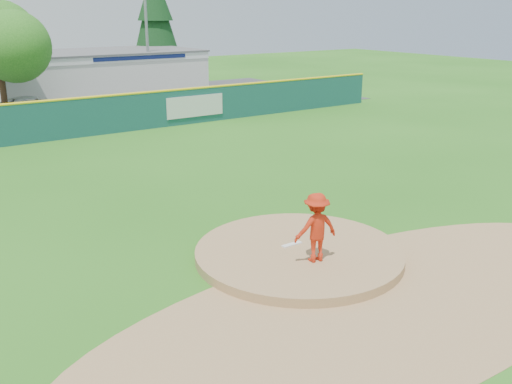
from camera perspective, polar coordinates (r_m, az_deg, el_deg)
ground at (r=15.28m, az=4.29°, el=-6.55°), size 120.00×120.00×0.00m
pitchers_mound at (r=15.28m, az=4.29°, el=-6.55°), size 5.50×5.50×0.50m
pitching_rubber at (r=15.39m, az=3.61°, el=-5.25°), size 0.60×0.15×0.04m
infield_dirt_arc at (r=13.33m, az=12.52°, el=-10.78°), size 15.40×15.40×0.01m
parking_lot at (r=39.30m, az=-21.37°, el=7.42°), size 44.00×16.00×0.02m
pitcher at (r=14.22m, az=6.03°, el=-3.54°), size 1.24×0.85×1.77m
van at (r=37.10m, az=-21.40°, el=7.93°), size 5.12×3.13×1.33m
pool_building_grp at (r=45.50m, az=-15.74°, el=11.35°), size 15.20×8.20×3.31m
fence_banners at (r=29.88m, az=-21.80°, el=6.36°), size 21.95×0.04×1.20m
outfield_fence at (r=30.54m, az=-17.45°, el=7.21°), size 40.00×0.14×2.07m
conifer_tree at (r=51.62m, az=-10.04°, el=16.75°), size 4.40×4.40×9.50m
light_pole_right at (r=43.59m, az=-10.94°, el=16.55°), size 1.75×0.25×10.00m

